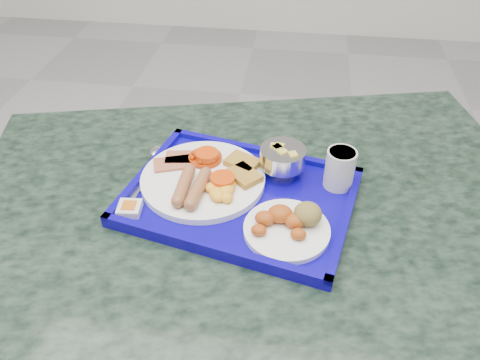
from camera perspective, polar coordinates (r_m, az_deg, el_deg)
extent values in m
cylinder|color=gray|center=(1.24, 1.80, -15.32)|extent=(0.11, 0.11, 0.67)
cube|color=black|center=(0.97, 2.22, -3.13)|extent=(1.34, 1.05, 0.04)
cube|color=#0C0396|center=(0.95, 0.00, -2.21)|extent=(0.50, 0.41, 0.01)
cube|color=#0C0396|center=(1.06, 2.92, 3.55)|extent=(0.44, 0.11, 0.01)
cube|color=#0C0396|center=(0.84, -3.71, -8.09)|extent=(0.44, 0.11, 0.01)
cube|color=#0C0396|center=(0.91, 12.76, -4.63)|extent=(0.09, 0.32, 0.01)
cube|color=#0C0396|center=(1.02, -11.33, 1.16)|extent=(0.09, 0.32, 0.01)
cylinder|color=white|center=(0.98, -4.53, 0.10)|extent=(0.26, 0.26, 0.01)
cube|color=#C66A4F|center=(1.02, -6.63, 2.72)|extent=(0.09, 0.06, 0.01)
cube|color=#C66A4F|center=(1.01, -7.99, 2.03)|extent=(0.10, 0.07, 0.01)
cylinder|color=#C63B08|center=(1.02, -4.25, 2.70)|extent=(0.07, 0.07, 0.01)
sphere|color=#C63B08|center=(1.02, -5.63, 3.29)|extent=(0.01, 0.01, 0.01)
sphere|color=#C63B08|center=(1.01, -4.85, 2.92)|extent=(0.01, 0.01, 0.01)
sphere|color=#C63B08|center=(1.01, -5.05, 3.07)|extent=(0.01, 0.01, 0.01)
sphere|color=#C63B08|center=(1.01, -5.36, 3.04)|extent=(0.01, 0.01, 0.01)
sphere|color=#C63B08|center=(1.01, -5.85, 2.70)|extent=(0.01, 0.01, 0.01)
sphere|color=#C63B08|center=(1.02, -4.46, 3.52)|extent=(0.01, 0.01, 0.01)
sphere|color=#C63B08|center=(1.02, -4.64, 3.28)|extent=(0.01, 0.01, 0.01)
sphere|color=#C63B08|center=(1.00, -3.71, 2.70)|extent=(0.01, 0.01, 0.01)
sphere|color=#C63B08|center=(0.99, -4.85, 2.15)|extent=(0.01, 0.01, 0.01)
sphere|color=#C63B08|center=(1.00, -2.91, 2.82)|extent=(0.01, 0.01, 0.01)
sphere|color=#C63B08|center=(1.00, -3.12, 2.70)|extent=(0.01, 0.01, 0.01)
sphere|color=#C63B08|center=(1.02, -5.04, 3.33)|extent=(0.01, 0.01, 0.01)
sphere|color=#C63B08|center=(1.01, -4.90, 2.73)|extent=(0.01, 0.01, 0.01)
sphere|color=#C63B08|center=(1.02, -3.92, 3.45)|extent=(0.01, 0.01, 0.01)
sphere|color=#C63B08|center=(1.01, -5.34, 2.95)|extent=(0.01, 0.01, 0.01)
cube|color=#A57829|center=(1.00, 0.31, 2.17)|extent=(0.08, 0.07, 0.01)
cube|color=#A57829|center=(0.96, 0.48, 0.58)|extent=(0.08, 0.08, 0.01)
cylinder|color=brown|center=(0.93, -6.89, -0.62)|extent=(0.03, 0.10, 0.03)
cylinder|color=brown|center=(0.92, -5.11, -0.99)|extent=(0.04, 0.10, 0.03)
ellipsoid|color=#FFAD2A|center=(0.91, -1.57, -2.34)|extent=(0.02, 0.02, 0.01)
ellipsoid|color=#FFAD2A|center=(0.93, -1.31, -0.87)|extent=(0.03, 0.03, 0.02)
ellipsoid|color=#FFAD2A|center=(0.91, -1.66, -2.12)|extent=(0.03, 0.03, 0.02)
ellipsoid|color=#FFAD2A|center=(0.93, -3.42, -0.97)|extent=(0.02, 0.02, 0.02)
ellipsoid|color=#FFAD2A|center=(0.94, -1.31, -0.51)|extent=(0.03, 0.03, 0.02)
ellipsoid|color=#FFAD2A|center=(0.93, -3.42, -0.93)|extent=(0.03, 0.03, 0.02)
ellipsoid|color=#FFAD2A|center=(0.92, -1.71, -1.28)|extent=(0.03, 0.03, 0.02)
ellipsoid|color=#FFAD2A|center=(0.91, -2.67, -1.98)|extent=(0.03, 0.03, 0.02)
ellipsoid|color=#FFAD2A|center=(0.91, -2.83, -1.66)|extent=(0.03, 0.03, 0.02)
ellipsoid|color=#FFAD2A|center=(0.94, -2.51, -0.24)|extent=(0.03, 0.03, 0.02)
cylinder|color=#C13105|center=(1.00, -4.05, 3.07)|extent=(0.05, 0.05, 0.01)
cylinder|color=#C13105|center=(0.94, -2.13, 0.06)|extent=(0.05, 0.05, 0.01)
cylinder|color=white|center=(0.87, 5.70, -6.08)|extent=(0.16, 0.16, 0.01)
ellipsoid|color=#BC4F16|center=(0.84, 7.12, -6.54)|extent=(0.03, 0.02, 0.02)
ellipsoid|color=#BC4F16|center=(0.86, 6.68, -4.99)|extent=(0.04, 0.03, 0.03)
ellipsoid|color=#BC4F16|center=(0.87, 4.94, -4.12)|extent=(0.05, 0.04, 0.03)
ellipsoid|color=#BC4F16|center=(0.86, 3.06, -4.67)|extent=(0.04, 0.03, 0.03)
ellipsoid|color=#BC4F16|center=(0.84, 2.31, -6.12)|extent=(0.03, 0.02, 0.02)
ellipsoid|color=olive|center=(0.87, 8.26, -4.09)|extent=(0.05, 0.05, 0.04)
cylinder|color=silver|center=(1.00, 5.10, 0.93)|extent=(0.06, 0.06, 0.01)
cylinder|color=silver|center=(0.99, 5.14, 1.51)|extent=(0.02, 0.02, 0.02)
cylinder|color=silver|center=(0.98, 5.23, 2.85)|extent=(0.10, 0.10, 0.04)
cube|color=#D2C350|center=(0.97, 4.71, 3.68)|extent=(0.02, 0.02, 0.01)
cube|color=#D2C350|center=(0.96, 5.21, 3.23)|extent=(0.02, 0.02, 0.01)
cube|color=#D2C350|center=(0.98, 4.83, 3.99)|extent=(0.02, 0.02, 0.01)
cube|color=#D2C350|center=(0.98, 4.22, 3.98)|extent=(0.02, 0.02, 0.01)
cube|color=#D2C350|center=(0.95, 6.46, 2.90)|extent=(0.02, 0.02, 0.01)
cube|color=#D2C350|center=(0.97, 4.50, 3.80)|extent=(0.02, 0.02, 0.01)
cylinder|color=silver|center=(0.97, 12.06, 1.35)|extent=(0.06, 0.06, 0.08)
cylinder|color=orange|center=(0.94, 12.36, 3.15)|extent=(0.05, 0.05, 0.01)
cube|color=silver|center=(1.02, -11.18, 0.81)|extent=(0.01, 0.12, 0.00)
ellipsoid|color=silver|center=(1.07, -10.20, 3.51)|extent=(0.03, 0.04, 0.01)
cube|color=silver|center=(1.02, -11.39, 0.76)|extent=(0.02, 0.19, 0.00)
cube|color=silver|center=(0.93, -13.32, -3.40)|extent=(0.05, 0.05, 0.02)
cube|color=#CF6317|center=(0.92, -13.40, -3.00)|extent=(0.03, 0.03, 0.00)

